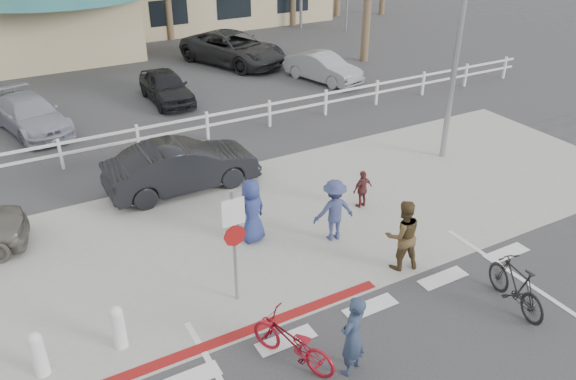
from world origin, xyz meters
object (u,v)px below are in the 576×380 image
bike_red (292,342)px  bike_black (516,285)px  car_white_sedan (182,166)px  sign_post (234,242)px

bike_red → bike_black: size_ratio=1.03×
car_white_sedan → bike_black: bearing=-153.1°
sign_post → bike_black: size_ratio=1.66×
sign_post → bike_black: bearing=-31.2°
sign_post → bike_black: 5.82m
sign_post → car_white_sedan: sign_post is taller
sign_post → bike_red: 2.34m
car_white_sedan → sign_post: bearing=172.1°
bike_red → bike_black: bearing=145.2°
sign_post → car_white_sedan: bearing=82.1°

